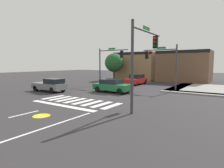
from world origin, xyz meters
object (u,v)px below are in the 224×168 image
object	(u,v)px
car_gray	(50,85)
car_red	(136,80)
car_green	(112,86)
traffic_signal_northeast	(163,60)
traffic_signal_southeast	(144,51)
roadside_tree	(114,63)
traffic_signal_northwest	(110,60)

from	to	relation	value
car_gray	car_red	distance (m)	13.03
car_gray	car_green	xyz separation A→B (m)	(6.22, 3.53, 0.00)
traffic_signal_northeast	car_gray	size ratio (longest dim) A/B	1.24
car_gray	car_green	distance (m)	7.15
traffic_signal_northeast	car_green	xyz separation A→B (m)	(-4.06, -4.68, -2.87)
traffic_signal_southeast	car_green	size ratio (longest dim) A/B	1.38
roadside_tree	traffic_signal_southeast	bearing A→B (deg)	-51.76
traffic_signal_northwest	car_gray	world-z (taller)	traffic_signal_northwest
car_gray	car_green	world-z (taller)	car_gray
traffic_signal_southeast	traffic_signal_northeast	distance (m)	10.05
traffic_signal_southeast	car_red	distance (m)	15.89
traffic_signal_northeast	car_red	size ratio (longest dim) A/B	1.20
car_green	traffic_signal_northeast	bearing A→B (deg)	49.02
traffic_signal_northwest	traffic_signal_northeast	distance (m)	7.56
traffic_signal_northeast	car_red	xyz separation A→B (m)	(-5.37, 3.86, -2.85)
car_gray	car_red	bearing A→B (deg)	-112.14
traffic_signal_northeast	traffic_signal_northwest	bearing A→B (deg)	1.09
traffic_signal_northwest	car_gray	xyz separation A→B (m)	(-2.72, -8.07, -3.00)
car_red	roadside_tree	size ratio (longest dim) A/B	0.86
roadside_tree	car_gray	bearing A→B (deg)	-83.45
roadside_tree	traffic_signal_northwest	bearing A→B (deg)	-60.83
car_gray	car_red	size ratio (longest dim) A/B	0.97
traffic_signal_southeast	traffic_signal_northwest	distance (m)	13.61
traffic_signal_northeast	car_green	world-z (taller)	traffic_signal_northeast
traffic_signal_northwest	roadside_tree	world-z (taller)	traffic_signal_northwest
traffic_signal_northeast	car_green	size ratio (longest dim) A/B	1.27
traffic_signal_northeast	roadside_tree	distance (m)	14.59
traffic_signal_northwest	car_green	distance (m)	6.46
traffic_signal_northwest	car_red	bearing A→B (deg)	61.32
traffic_signal_southeast	traffic_signal_northwest	bearing A→B (deg)	44.51
traffic_signal_northwest	car_green	world-z (taller)	traffic_signal_northwest
traffic_signal_southeast	traffic_signal_northeast	size ratio (longest dim) A/B	1.09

